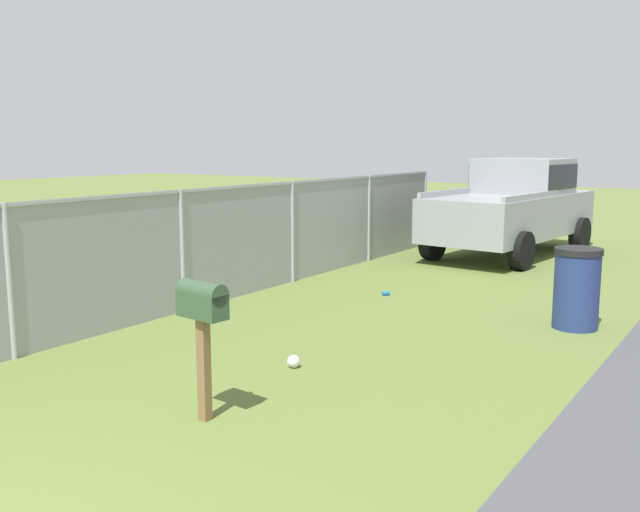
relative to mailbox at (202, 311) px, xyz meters
name	(u,v)px	position (x,y,z in m)	size (l,w,h in m)	color
mailbox	(202,311)	(0.00, 0.00, 0.00)	(0.25, 0.49, 1.25)	brown
pickup_truck	(514,204)	(10.74, 0.82, 0.11)	(5.06, 2.59, 2.09)	#93999E
trash_bin	(577,288)	(5.03, -1.93, -0.45)	(0.61, 0.61, 1.07)	navy
fence_section	(243,236)	(4.16, 3.03, -0.04)	(13.55, 0.07, 1.78)	#9EA3A8
litter_can_far_scatter	(386,293)	(5.41, 1.11, -0.96)	(0.07, 0.07, 0.12)	blue
litter_bag_midfield_a	(294,361)	(1.62, 0.20, -0.92)	(0.14, 0.14, 0.14)	silver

